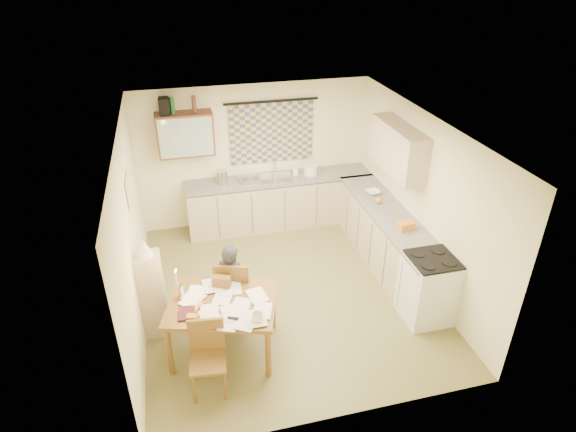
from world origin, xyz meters
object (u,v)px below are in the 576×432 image
object	(u,v)px
dining_table	(224,325)
counter_back	(281,201)
counter_right	(389,241)
person	(232,284)
shelf_stand	(152,295)
stove	(428,288)
chair_far	(235,300)

from	to	relation	value
dining_table	counter_back	bearing A→B (deg)	80.32
counter_back	counter_right	xyz separation A→B (m)	(1.31, -1.71, -0.00)
person	shelf_stand	bearing A→B (deg)	28.12
counter_back	shelf_stand	size ratio (longest dim) A/B	2.77
stove	dining_table	xyz separation A→B (m)	(-2.72, 0.05, -0.10)
counter_right	shelf_stand	xyz separation A→B (m)	(-3.54, -0.65, 0.14)
shelf_stand	stove	bearing A→B (deg)	-9.49
person	shelf_stand	world-z (taller)	person
counter_back	dining_table	xyz separation A→B (m)	(-1.41, -2.90, -0.07)
counter_back	chair_far	world-z (taller)	chair_far
counter_right	chair_far	xyz separation A→B (m)	(-2.50, -0.65, -0.15)
counter_back	chair_far	distance (m)	2.64
chair_far	shelf_stand	bearing A→B (deg)	16.79
counter_back	stove	size ratio (longest dim) A/B	3.46
chair_far	person	world-z (taller)	person
person	shelf_stand	xyz separation A→B (m)	(-1.00, 0.05, -0.01)
chair_far	counter_back	bearing A→B (deg)	-99.92
dining_table	shelf_stand	world-z (taller)	shelf_stand
chair_far	shelf_stand	distance (m)	1.08
stove	chair_far	bearing A→B (deg)	166.72
counter_back	chair_far	bearing A→B (deg)	-116.80
stove	dining_table	distance (m)	2.72
shelf_stand	chair_far	bearing A→B (deg)	-0.09
chair_far	counter_right	bearing A→B (deg)	-148.61
person	shelf_stand	size ratio (longest dim) A/B	1.01
counter_right	shelf_stand	size ratio (longest dim) A/B	2.47
stove	person	bearing A→B (deg)	167.84
counter_right	shelf_stand	world-z (taller)	shelf_stand
person	stove	bearing A→B (deg)	-161.44
chair_far	shelf_stand	size ratio (longest dim) A/B	0.83
dining_table	shelf_stand	size ratio (longest dim) A/B	1.24
counter_right	stove	world-z (taller)	stove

